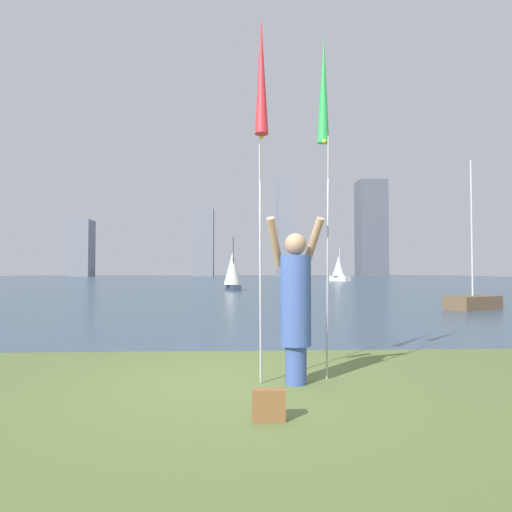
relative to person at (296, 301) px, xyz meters
The scene contains 12 objects.
ground 51.06m from the person, 90.78° to the left, with size 120.00×138.00×0.12m.
person is the anchor object (origin of this frame).
kite_flag_left 2.65m from the person, 164.66° to the right, with size 0.16×0.51×4.45m.
kite_flag_right 2.68m from the person, 38.83° to the left, with size 0.16×0.43×4.42m.
bag 1.64m from the person, 107.72° to the right, with size 0.30×0.13×0.28m.
sailboat_0 26.36m from the person, 91.94° to the left, with size 1.47×2.49×3.71m.
sailboat_3 53.52m from the person, 76.51° to the left, with size 2.27×3.14×4.35m.
sailboat_5 12.75m from the person, 53.25° to the left, with size 2.21×1.74×5.27m.
skyline_tower_0 109.80m from the person, 109.56° to the left, with size 4.83×5.47×13.23m.
skyline_tower_1 104.77m from the person, 94.49° to the left, with size 4.70×5.90×16.19m.
skyline_tower_2 106.87m from the person, 83.70° to the left, with size 3.97×7.87×23.57m.
skyline_tower_3 111.95m from the person, 72.71° to the left, with size 6.79×6.31×23.62m.
Camera 1 is at (-0.05, -5.61, 1.36)m, focal length 32.11 mm.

